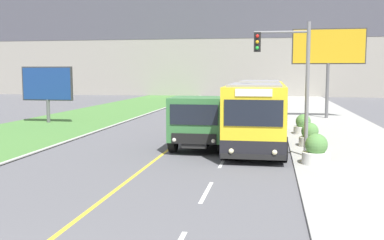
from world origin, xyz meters
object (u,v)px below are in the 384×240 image
at_px(dump_truck, 201,122).
at_px(car_distant, 259,107).
at_px(billboard_large, 329,50).
at_px(planter_round_second, 310,136).
at_px(planter_round_third, 303,125).
at_px(billboard_small, 47,85).
at_px(traffic_light_mast, 291,72).
at_px(planter_round_near, 316,151).
at_px(city_bus, 258,112).

distance_m(dump_truck, car_distant, 16.98).
height_order(dump_truck, billboard_large, billboard_large).
bearing_deg(car_distant, planter_round_second, -79.87).
bearing_deg(planter_round_second, planter_round_third, 90.28).
bearing_deg(billboard_small, traffic_light_mast, -31.74).
relative_size(car_distant, planter_round_second, 3.88).
bearing_deg(car_distant, planter_round_near, -82.30).
xyz_separation_m(dump_truck, billboard_small, (-12.13, 8.59, 1.40)).
height_order(planter_round_near, planter_round_third, planter_round_near).
distance_m(city_bus, planter_round_second, 2.87).
distance_m(traffic_light_mast, billboard_small, 18.94).
xyz_separation_m(billboard_small, planter_round_third, (17.11, -3.18, -2.08)).
xyz_separation_m(car_distant, planter_round_third, (2.77, -11.41, -0.12)).
relative_size(dump_truck, billboard_large, 0.90).
relative_size(planter_round_near, planter_round_third, 1.04).
relative_size(city_bus, planter_round_near, 10.08).
xyz_separation_m(car_distant, planter_round_near, (2.68, -19.84, -0.10)).
distance_m(city_bus, billboard_large, 13.87).
distance_m(billboard_small, planter_round_second, 18.78).
bearing_deg(planter_round_near, planter_round_third, 89.41).
bearing_deg(planter_round_third, traffic_light_mast, -98.58).
bearing_deg(planter_round_second, billboard_small, 156.68).
height_order(billboard_large, planter_round_third, billboard_large).
distance_m(city_bus, car_distant, 14.59).
bearing_deg(planter_round_near, city_bus, 114.15).
distance_m(city_bus, billboard_small, 16.00).
height_order(dump_truck, traffic_light_mast, traffic_light_mast).
xyz_separation_m(dump_truck, car_distant, (2.21, 16.83, -0.56)).
height_order(traffic_light_mast, planter_round_third, traffic_light_mast).
height_order(billboard_large, billboard_small, billboard_large).
xyz_separation_m(car_distant, traffic_light_mast, (1.75, -18.19, 2.88)).
relative_size(city_bus, billboard_large, 1.74).
xyz_separation_m(traffic_light_mast, billboard_small, (-16.09, 9.95, -0.92)).
bearing_deg(planter_round_near, billboard_small, 145.74).
bearing_deg(planter_round_near, traffic_light_mast, 119.63).
distance_m(traffic_light_mast, planter_round_second, 4.09).
relative_size(traffic_light_mast, planter_round_third, 4.98).
distance_m(car_distant, planter_round_second, 15.87).
xyz_separation_m(billboard_large, planter_round_second, (-2.34, -13.55, -4.64)).
bearing_deg(car_distant, billboard_large, -21.99).
distance_m(dump_truck, traffic_light_mast, 4.79).
xyz_separation_m(traffic_light_mast, planter_round_third, (1.02, 6.78, -3.01)).
distance_m(dump_truck, planter_round_near, 5.79).
bearing_deg(city_bus, planter_round_second, -23.36).
distance_m(city_bus, planter_round_third, 4.11).
bearing_deg(car_distant, planter_round_third, -76.36).
distance_m(car_distant, billboard_small, 16.66).
xyz_separation_m(dump_truck, planter_round_near, (4.90, -3.01, -0.66)).
bearing_deg(traffic_light_mast, dump_truck, 161.02).
bearing_deg(planter_round_third, car_distant, 103.64).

